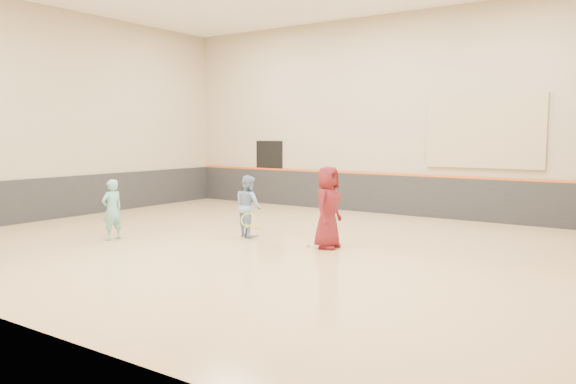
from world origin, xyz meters
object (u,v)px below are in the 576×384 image
Objects in this scene: girl at (112,210)px; spare_racket at (256,227)px; young_man at (328,207)px; instructor at (249,206)px.

girl is 2.14× the size of spare_racket.
young_man reaches higher than girl.
instructor is 2.24× the size of spare_racket.
instructor reaches higher than girl.
young_man is 2.94m from spare_racket.
young_man is 2.69× the size of spare_racket.
girl is 3.14m from instructor.
girl is at bearing 107.34° from young_man.
young_man reaches higher than spare_racket.
girl is 4.98m from young_man.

